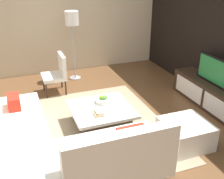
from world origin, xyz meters
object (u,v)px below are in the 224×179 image
object	(u,v)px
sectional_couch	(51,145)
coffee_table	(101,117)
television	(217,72)
ottoman	(185,134)
fruit_bowl	(103,100)
floor_lamp	(72,23)
book_stack	(99,113)
media_console	(213,96)
accent_chair_near	(57,71)

from	to	relation	value
sectional_couch	coffee_table	distance (m)	1.17
television	ottoman	world-z (taller)	television
ottoman	fruit_bowl	bearing A→B (deg)	-139.66
floor_lamp	book_stack	xyz separation A→B (m)	(2.61, -0.22, -0.99)
sectional_couch	coffee_table	bearing A→B (deg)	122.59
coffee_table	ottoman	size ratio (longest dim) A/B	1.49
coffee_table	ottoman	distance (m)	1.45
media_console	accent_chair_near	world-z (taller)	accent_chair_near
fruit_bowl	sectional_couch	bearing A→B (deg)	-53.23
accent_chair_near	floor_lamp	world-z (taller)	floor_lamp
television	fruit_bowl	world-z (taller)	television
coffee_table	floor_lamp	xyz separation A→B (m)	(-2.39, 0.10, 1.20)
fruit_bowl	television	bearing A→B (deg)	82.72
sectional_couch	coffee_table	size ratio (longest dim) A/B	2.42
television	ottoman	size ratio (longest dim) A/B	1.55
coffee_table	accent_chair_near	world-z (taller)	accent_chair_near
television	accent_chair_near	bearing A→B (deg)	-123.83
accent_chair_near	fruit_bowl	bearing A→B (deg)	20.81
television	book_stack	distance (m)	2.45
media_console	book_stack	xyz separation A→B (m)	(0.12, -2.42, 0.16)
media_console	fruit_bowl	size ratio (longest dim) A/B	7.40
floor_lamp	fruit_bowl	distance (m)	2.41
floor_lamp	fruit_bowl	xyz separation A→B (m)	(2.21, -0.00, -0.97)
television	accent_chair_near	world-z (taller)	television
accent_chair_near	book_stack	bearing A→B (deg)	10.96
coffee_table	fruit_bowl	xyz separation A→B (m)	(-0.18, 0.10, 0.23)
floor_lamp	ottoman	xyz separation A→B (m)	(3.36, 0.97, -1.20)
television	coffee_table	distance (m)	2.37
media_console	fruit_bowl	xyz separation A→B (m)	(-0.28, -2.20, 0.18)
sectional_couch	book_stack	distance (m)	0.96
sectional_couch	fruit_bowl	xyz separation A→B (m)	(-0.81, 1.08, 0.15)
floor_lamp	ottoman	distance (m)	3.70
coffee_table	floor_lamp	distance (m)	2.68
sectional_couch	floor_lamp	size ratio (longest dim) A/B	1.51
coffee_table	fruit_bowl	bearing A→B (deg)	151.12
accent_chair_near	ottoman	size ratio (longest dim) A/B	1.24
sectional_couch	coffee_table	xyz separation A→B (m)	(-0.63, 0.98, -0.08)
sectional_couch	ottoman	world-z (taller)	sectional_couch
book_stack	coffee_table	bearing A→B (deg)	151.46
media_console	ottoman	bearing A→B (deg)	-54.49
floor_lamp	book_stack	world-z (taller)	floor_lamp
sectional_couch	television	bearing A→B (deg)	99.15
fruit_bowl	floor_lamp	bearing A→B (deg)	179.90
coffee_table	book_stack	xyz separation A→B (m)	(0.22, -0.12, 0.21)
media_console	television	size ratio (longest dim) A/B	1.92
media_console	television	xyz separation A→B (m)	(0.00, 0.00, 0.53)
media_console	fruit_bowl	bearing A→B (deg)	-97.28
accent_chair_near	ottoman	xyz separation A→B (m)	(2.70, 1.51, -0.29)
sectional_couch	accent_chair_near	xyz separation A→B (m)	(-2.36, 0.55, 0.21)
book_stack	accent_chair_near	bearing A→B (deg)	-170.92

